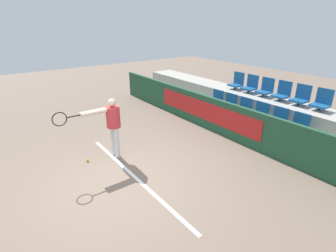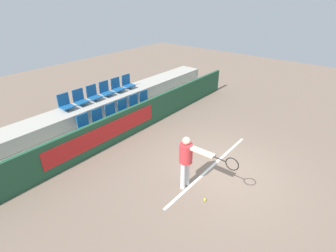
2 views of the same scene
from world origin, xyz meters
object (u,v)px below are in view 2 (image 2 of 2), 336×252
at_px(stadium_chair_1, 99,118).
at_px(stadium_chair_5, 145,99).
at_px(tennis_player, 188,158).
at_px(tennis_ball, 205,200).
at_px(stadium_chair_0, 85,124).
at_px(stadium_chair_7, 80,99).
at_px(stadium_chair_3, 124,108).
at_px(stadium_chair_2, 112,113).
at_px(stadium_chair_11, 128,83).
at_px(stadium_chair_9, 106,90).
at_px(stadium_chair_10, 117,86).
at_px(stadium_chair_8, 93,94).
at_px(stadium_chair_4, 135,103).
at_px(stadium_chair_6, 65,104).

distance_m(stadium_chair_1, stadium_chair_5, 2.33).
height_order(tennis_player, tennis_ball, tennis_player).
distance_m(stadium_chair_0, stadium_chair_7, 1.25).
height_order(stadium_chair_3, stadium_chair_5, same).
relative_size(stadium_chair_2, tennis_player, 0.37).
distance_m(stadium_chair_11, tennis_ball, 6.35).
bearing_deg(tennis_player, tennis_ball, -102.20).
bearing_deg(stadium_chair_7, stadium_chair_9, 0.00).
bearing_deg(stadium_chair_10, stadium_chair_3, -120.21).
bearing_deg(stadium_chair_11, tennis_player, -117.69).
bearing_deg(stadium_chair_8, stadium_chair_3, -59.79).
relative_size(stadium_chair_3, stadium_chair_11, 1.00).
bearing_deg(tennis_ball, stadium_chair_0, 92.17).
xyz_separation_m(stadium_chair_10, tennis_ball, (-2.15, -5.60, -1.18)).
height_order(stadium_chair_10, stadium_chair_11, same).
bearing_deg(tennis_player, stadium_chair_11, 61.68).
bearing_deg(stadium_chair_4, stadium_chair_1, 180.00).
height_order(stadium_chair_0, stadium_chair_8, stadium_chair_8).
bearing_deg(tennis_ball, stadium_chair_5, 59.29).
xyz_separation_m(stadium_chair_4, stadium_chair_10, (0.00, 1.00, 0.48)).
bearing_deg(stadium_chair_7, stadium_chair_2, -59.79).
bearing_deg(stadium_chair_2, stadium_chair_1, 180.00).
bearing_deg(tennis_ball, stadium_chair_1, 84.95).
height_order(stadium_chair_4, stadium_chair_11, stadium_chair_11).
relative_size(stadium_chair_0, stadium_chair_10, 1.00).
height_order(stadium_chair_2, stadium_chair_4, same).
distance_m(stadium_chair_5, stadium_chair_9, 1.61).
bearing_deg(stadium_chair_2, stadium_chair_10, 40.65).
height_order(stadium_chair_5, stadium_chair_11, stadium_chair_11).
xyz_separation_m(stadium_chair_2, stadium_chair_6, (-1.16, 1.00, 0.48)).
bearing_deg(stadium_chair_8, stadium_chair_9, 0.00).
bearing_deg(stadium_chair_5, stadium_chair_0, 180.00).
distance_m(stadium_chair_8, stadium_chair_10, 1.16).
xyz_separation_m(stadium_chair_2, stadium_chair_11, (1.75, 1.00, 0.48)).
height_order(stadium_chair_0, stadium_chair_1, same).
height_order(stadium_chair_4, tennis_player, tennis_player).
distance_m(stadium_chair_4, stadium_chair_8, 1.61).
bearing_deg(stadium_chair_1, stadium_chair_5, 0.00).
xyz_separation_m(stadium_chair_5, tennis_player, (-2.60, -3.96, 0.22)).
bearing_deg(stadium_chair_9, stadium_chair_11, 0.00).
bearing_deg(stadium_chair_6, stadium_chair_3, -29.79).
bearing_deg(stadium_chair_0, stadium_chair_10, 23.24).
bearing_deg(stadium_chair_6, stadium_chair_2, -40.65).
bearing_deg(tennis_ball, tennis_player, 78.44).
bearing_deg(stadium_chair_9, stadium_chair_6, 180.00).
height_order(stadium_chair_7, stadium_chair_9, same).
relative_size(stadium_chair_3, stadium_chair_6, 1.00).
height_order(stadium_chair_5, stadium_chair_7, stadium_chair_7).
relative_size(stadium_chair_3, stadium_chair_8, 1.00).
height_order(stadium_chair_2, stadium_chair_7, stadium_chair_7).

